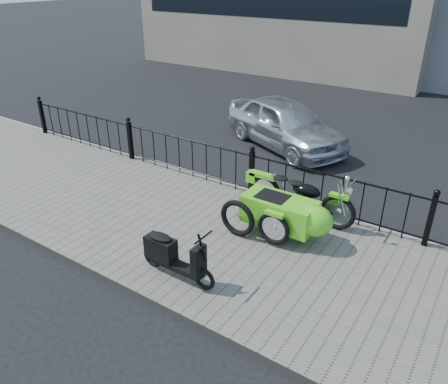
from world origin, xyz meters
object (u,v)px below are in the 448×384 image
Objects in this scene: scooter at (172,255)px; motorcycle_sidecar at (292,210)px; sedan_car at (285,123)px; spare_tire at (237,218)px.

motorcycle_sidecar is at bearing 64.89° from scooter.
sedan_car reaches higher than scooter.
sedan_car is (-1.24, 6.26, 0.18)m from scooter.
spare_tire is 0.18× the size of sedan_car.
spare_tire is 4.95m from sedan_car.
spare_tire is at bearing -138.42° from sedan_car.
spare_tire is at bearing -142.74° from motorcycle_sidecar.
sedan_car is (-2.23, 4.14, 0.07)m from motorcycle_sidecar.
motorcycle_sidecar is 2.33m from scooter.
motorcycle_sidecar is at bearing -127.32° from sedan_car.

